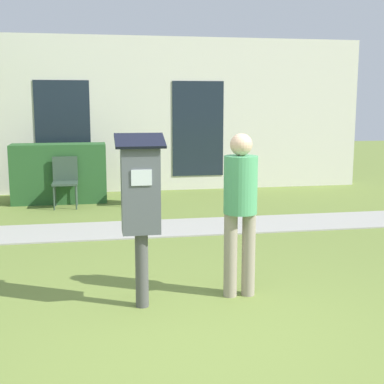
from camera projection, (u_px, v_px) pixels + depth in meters
name	position (u px, v px, depth m)	size (l,w,h in m)	color
ground_plane	(197.00, 335.00, 4.33)	(40.00, 40.00, 0.00)	olive
sidewalk	(150.00, 229.00, 7.93)	(12.00, 1.10, 0.02)	#A3A099
building_facade	(131.00, 115.00, 11.17)	(10.00, 0.26, 3.20)	silver
parking_meter	(141.00, 198.00, 4.78)	(0.44, 0.31, 1.59)	#4C4C4C
person_standing	(240.00, 202.00, 5.07)	(0.32, 0.32, 1.58)	gray
outdoor_chair_left	(65.00, 178.00, 9.55)	(0.44, 0.44, 0.90)	#334738
outdoor_chair_middle	(134.00, 176.00, 9.82)	(0.44, 0.44, 0.90)	#334738
hedge_row	(59.00, 173.00, 9.99)	(1.73, 0.60, 1.10)	#285628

